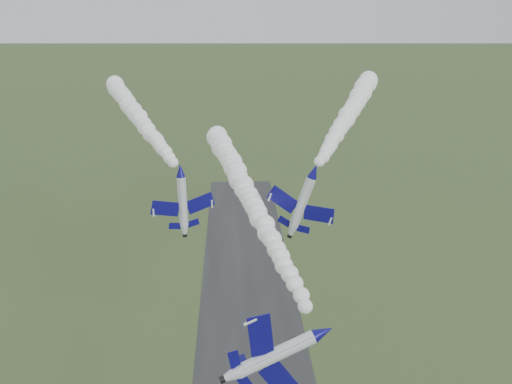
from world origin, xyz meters
TOP-DOWN VIEW (x-y plane):
  - runway at (0.00, 30.00)m, footprint 24.00×260.00m
  - jet_lead at (6.00, -8.99)m, footprint 4.80×13.54m
  - smoke_trail_jet_lead at (-1.22, 31.98)m, footprint 19.04×75.34m
  - jet_pair_left at (-11.86, 23.44)m, footprint 10.43×12.04m
  - smoke_trail_jet_pair_left at (-24.26, 60.14)m, footprint 27.57×68.61m
  - jet_pair_right at (9.14, 22.57)m, footprint 10.88×13.24m
  - smoke_trail_jet_pair_right at (22.59, 61.03)m, footprint 27.88×72.62m

SIDE VIEW (x-z plane):
  - runway at x=0.00m, z-range 0.00..0.04m
  - jet_lead at x=6.00m, z-range 30.55..41.08m
  - smoke_trail_jet_lead at x=-1.22m, z-range 35.98..40.66m
  - jet_pair_right at x=9.14m, z-range 42.73..47.09m
  - jet_pair_left at x=-11.86m, z-range 43.54..46.60m
  - smoke_trail_jet_pair_right at x=22.59m, z-range 44.69..49.84m
  - smoke_trail_jet_pair_left at x=-24.26m, z-range 44.99..49.56m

